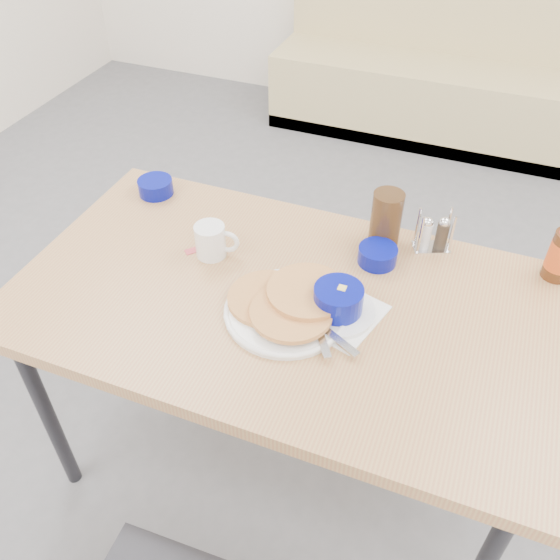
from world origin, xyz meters
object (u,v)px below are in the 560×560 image
(booth_bench, at_px, (436,75))
(amber_tumbler, at_px, (386,219))
(coffee_mug, at_px, (212,240))
(grits_setting, at_px, (338,303))
(butter_bowl, at_px, (378,255))
(pancake_plate, at_px, (287,306))
(dining_table, at_px, (284,314))
(creamer_bowl, at_px, (156,187))
(condiment_caddy, at_px, (433,236))

(booth_bench, relative_size, amber_tumbler, 11.76)
(coffee_mug, xyz_separation_m, grits_setting, (0.39, -0.10, -0.01))
(booth_bench, distance_m, butter_bowl, 2.36)
(pancake_plate, height_order, amber_tumbler, amber_tumbler)
(grits_setting, distance_m, butter_bowl, 0.24)
(butter_bowl, bearing_deg, amber_tumbler, 93.90)
(dining_table, bearing_deg, pancake_plate, -60.25)
(creamer_bowl, height_order, condiment_caddy, condiment_caddy)
(booth_bench, distance_m, amber_tumbler, 2.28)
(grits_setting, distance_m, creamer_bowl, 0.76)
(pancake_plate, bearing_deg, dining_table, 119.75)
(dining_table, distance_m, creamer_bowl, 0.63)
(pancake_plate, bearing_deg, booth_bench, 90.60)
(grits_setting, height_order, condiment_caddy, condiment_caddy)
(grits_setting, bearing_deg, booth_bench, 93.23)
(pancake_plate, bearing_deg, creamer_bowl, 149.07)
(booth_bench, relative_size, pancake_plate, 6.13)
(coffee_mug, xyz_separation_m, butter_bowl, (0.43, 0.13, -0.03))
(dining_table, relative_size, pancake_plate, 4.51)
(condiment_caddy, bearing_deg, grits_setting, -138.68)
(grits_setting, height_order, butter_bowl, grits_setting)
(pancake_plate, distance_m, coffee_mug, 0.31)
(pancake_plate, xyz_separation_m, grits_setting, (0.12, 0.04, 0.01))
(creamer_bowl, bearing_deg, butter_bowl, -5.70)
(coffee_mug, distance_m, creamer_bowl, 0.37)
(creamer_bowl, bearing_deg, grits_setting, -23.76)
(coffee_mug, height_order, condiment_caddy, condiment_caddy)
(pancake_plate, bearing_deg, amber_tumbler, 67.36)
(creamer_bowl, distance_m, condiment_caddy, 0.86)
(grits_setting, distance_m, condiment_caddy, 0.39)
(coffee_mug, bearing_deg, creamer_bowl, 145.42)
(dining_table, xyz_separation_m, butter_bowl, (0.19, 0.22, 0.09))
(pancake_plate, xyz_separation_m, condiment_caddy, (0.28, 0.39, 0.02))
(dining_table, height_order, grits_setting, grits_setting)
(condiment_caddy, bearing_deg, amber_tumbler, 167.00)
(booth_bench, relative_size, dining_table, 1.36)
(dining_table, bearing_deg, butter_bowl, 50.37)
(dining_table, height_order, amber_tumbler, amber_tumbler)
(condiment_caddy, bearing_deg, butter_bowl, -160.26)
(pancake_plate, height_order, creamer_bowl, pancake_plate)
(coffee_mug, bearing_deg, booth_bench, 84.24)
(amber_tumbler, bearing_deg, dining_table, -119.46)
(coffee_mug, height_order, creamer_bowl, coffee_mug)
(dining_table, xyz_separation_m, amber_tumbler, (0.18, 0.32, 0.14))
(dining_table, height_order, coffee_mug, coffee_mug)
(booth_bench, relative_size, butter_bowl, 17.90)
(booth_bench, height_order, grits_setting, booth_bench)
(coffee_mug, xyz_separation_m, condiment_caddy, (0.56, 0.25, -0.01))
(pancake_plate, relative_size, condiment_caddy, 2.56)
(butter_bowl, bearing_deg, creamer_bowl, 174.30)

